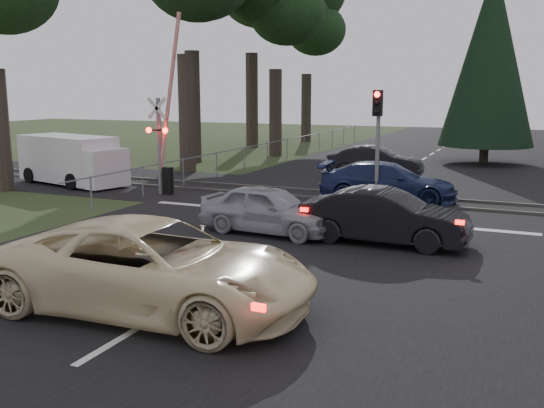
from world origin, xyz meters
The scene contains 18 objects.
ground centered at (0.00, 0.00, 0.00)m, with size 120.00×120.00×0.00m, color #293D1C.
road centered at (0.00, 10.00, 0.01)m, with size 14.00×100.00×0.01m, color black.
rail_corridor centered at (0.00, 12.00, 0.01)m, with size 120.00×8.00×0.01m, color black.
stop_line centered at (0.00, 8.20, 0.01)m, with size 13.00×0.35×0.00m, color silver.
rail_near centered at (0.00, 11.20, 0.05)m, with size 120.00×0.12×0.10m, color #59544C.
rail_far centered at (0.00, 12.80, 0.05)m, with size 120.00×0.12×0.10m, color #59544C.
crossing_signal centered at (-7.27, 9.79, 2.06)m, with size 1.62×0.38×6.96m.
traffic_signal_center centered at (1.00, 10.68, 2.81)m, with size 0.32×0.48×4.10m.
euc_tree_c centered at (-9.00, 25.00, 9.51)m, with size 6.00×6.00×13.20m.
euc_tree_e centered at (-11.00, 36.00, 9.51)m, with size 6.00×6.00×13.20m.
conifer_tree centered at (3.50, 26.00, 5.99)m, with size 5.20×5.20×11.00m.
fence_left centered at (-7.80, 22.50, 0.00)m, with size 0.10×36.00×1.20m, color slate, non-canonical shape.
cream_coupe centered at (-0.23, -1.33, 0.85)m, with size 2.83×6.14×1.71m, color beige.
dark_hatchback centered at (2.55, 5.44, 0.73)m, with size 1.55×4.46×1.47m, color black.
silver_car centered at (-0.81, 5.31, 0.70)m, with size 1.65×4.09×1.39m, color #9EA0A6.
blue_sedan centered at (1.21, 11.69, 0.73)m, with size 2.05×5.04×1.46m, color #18224A.
dark_car_far centered at (-0.80, 17.96, 0.73)m, with size 1.55×4.46×1.47m, color black.
white_van centered at (-12.38, 10.40, 1.08)m, with size 5.74×3.18×2.12m.
Camera 1 is at (6.10, -10.39, 4.07)m, focal length 40.00 mm.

